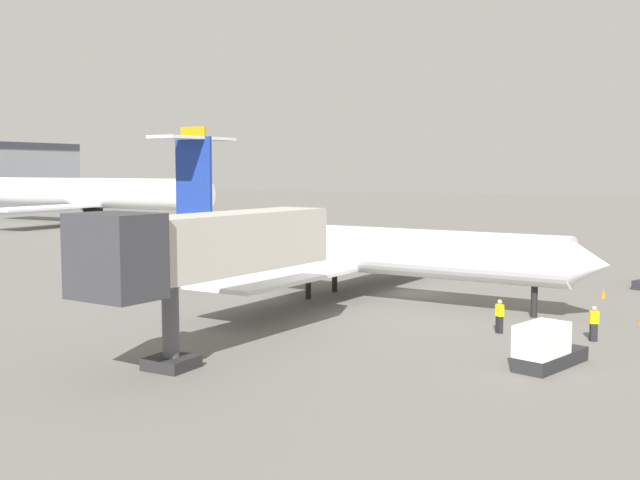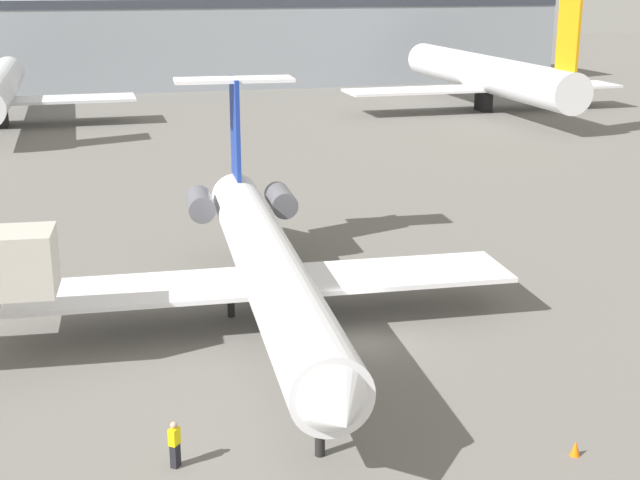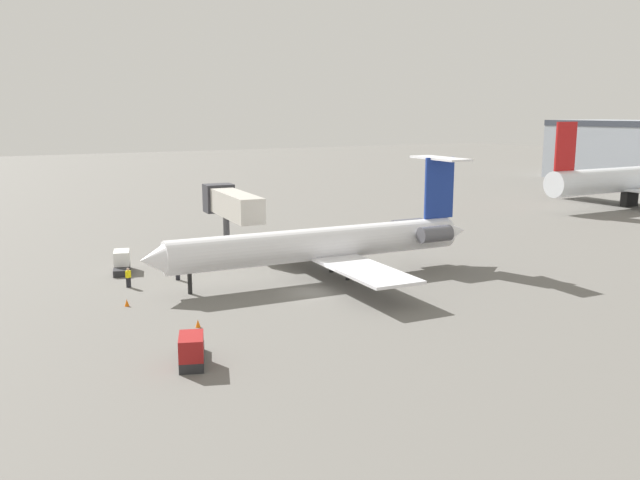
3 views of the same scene
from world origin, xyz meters
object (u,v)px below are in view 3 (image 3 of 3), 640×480
at_px(baggage_tug_trailing, 192,351).
at_px(traffic_cone_near, 127,303).
at_px(regional_jet, 328,242).
at_px(parked_airliner_west_end, 630,180).
at_px(ground_crew_loader, 178,271).
at_px(jet_bridge, 230,204).
at_px(ground_crew_marshaller, 128,278).
at_px(baggage_tug_lead, 122,263).
at_px(traffic_cone_mid, 198,323).

bearing_deg(baggage_tug_trailing, traffic_cone_near, -178.36).
bearing_deg(regional_jet, parked_airliner_west_end, 104.38).
relative_size(regional_jet, ground_crew_loader, 18.76).
bearing_deg(jet_bridge, parked_airliner_west_end, 89.47).
distance_m(regional_jet, traffic_cone_near, 18.21).
relative_size(regional_jet, ground_crew_marshaller, 18.76).
xyz_separation_m(regional_jet, traffic_cone_near, (0.26, -17.97, -2.94)).
height_order(ground_crew_loader, baggage_tug_lead, baggage_tug_lead).
xyz_separation_m(jet_bridge, traffic_cone_near, (17.33, -15.60, -4.51)).
relative_size(regional_jet, baggage_tug_trailing, 7.48).
distance_m(ground_crew_marshaller, baggage_tug_trailing, 19.63).
relative_size(regional_jet, baggage_tug_lead, 7.50).
bearing_deg(jet_bridge, regional_jet, 7.93).
bearing_deg(regional_jet, traffic_cone_mid, -62.37).
bearing_deg(parked_airliner_west_end, traffic_cone_mid, -72.94).
distance_m(jet_bridge, ground_crew_marshaller, 18.77).
bearing_deg(parked_airliner_west_end, baggage_tug_trailing, -69.39).
relative_size(jet_bridge, traffic_cone_mid, 24.94).
distance_m(traffic_cone_near, parked_airliner_west_end, 83.91).
xyz_separation_m(jet_bridge, traffic_cone_mid, (24.88, -12.56, -4.51)).
bearing_deg(traffic_cone_mid, parked_airliner_west_end, 107.06).
bearing_deg(ground_crew_marshaller, regional_jet, 72.13).
bearing_deg(traffic_cone_near, ground_crew_loader, 135.16).
relative_size(baggage_tug_lead, traffic_cone_mid, 7.69).
height_order(ground_crew_marshaller, baggage_tug_trailing, baggage_tug_trailing).
bearing_deg(baggage_tug_lead, traffic_cone_mid, 1.90).
bearing_deg(baggage_tug_trailing, baggage_tug_lead, 175.57).
bearing_deg(baggage_tug_lead, traffic_cone_near, -11.58).
relative_size(regional_jet, jet_bridge, 2.31).
height_order(jet_bridge, ground_crew_marshaller, jet_bridge).
distance_m(jet_bridge, ground_crew_loader, 15.46).
xyz_separation_m(regional_jet, ground_crew_loader, (-5.68, -12.06, -2.36)).
relative_size(ground_crew_loader, baggage_tug_trailing, 0.40).
distance_m(regional_jet, jet_bridge, 17.30).
distance_m(ground_crew_loader, traffic_cone_mid, 13.81).
height_order(traffic_cone_mid, parked_airliner_west_end, parked_airliner_west_end).
distance_m(ground_crew_loader, traffic_cone_near, 8.40).
xyz_separation_m(regional_jet, baggage_tug_trailing, (14.29, -17.57, -2.37)).
bearing_deg(ground_crew_loader, parked_airliner_west_end, 98.04).
bearing_deg(parked_airliner_west_end, traffic_cone_near, -78.50).
relative_size(baggage_tug_trailing, parked_airliner_west_end, 0.12).
bearing_deg(baggage_tug_lead, parked_airliner_west_end, 93.62).
relative_size(traffic_cone_near, traffic_cone_mid, 1.00).
xyz_separation_m(jet_bridge, baggage_tug_trailing, (31.35, -15.20, -3.95)).
relative_size(regional_jet, parked_airliner_west_end, 0.92).
xyz_separation_m(ground_crew_loader, traffic_cone_mid, (13.50, -2.88, -0.58)).
bearing_deg(ground_crew_loader, ground_crew_marshaller, -85.19).
xyz_separation_m(baggage_tug_trailing, traffic_cone_near, (-14.03, -0.40, -0.56)).
distance_m(traffic_cone_near, traffic_cone_mid, 8.14).
xyz_separation_m(baggage_tug_lead, baggage_tug_trailing, (25.70, -1.99, 0.00)).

